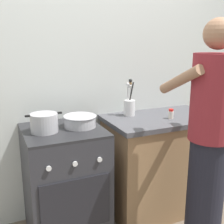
{
  "coord_description": "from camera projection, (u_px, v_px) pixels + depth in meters",
  "views": [
    {
      "loc": [
        -0.85,
        -1.91,
        1.56
      ],
      "look_at": [
        0.05,
        0.12,
        1.0
      ],
      "focal_mm": 45.8,
      "sensor_mm": 36.0,
      "label": 1
    }
  ],
  "objects": [
    {
      "name": "back_wall",
      "position": [
        110.0,
        75.0,
        2.63
      ],
      "size": [
        3.2,
        0.1,
        2.5
      ],
      "color": "silver",
      "rests_on": "ground"
    },
    {
      "name": "countertop",
      "position": [
        160.0,
        163.0,
        2.65
      ],
      "size": [
        1.0,
        0.6,
        0.9
      ],
      "color": "#99724C",
      "rests_on": "ground"
    },
    {
      "name": "stove_range",
      "position": [
        65.0,
        182.0,
        2.29
      ],
      "size": [
        0.6,
        0.62,
        0.9
      ],
      "color": "#2D2D33",
      "rests_on": "ground"
    },
    {
      "name": "pot",
      "position": [
        44.0,
        123.0,
        2.1
      ],
      "size": [
        0.27,
        0.2,
        0.14
      ],
      "color": "#B2B2B7",
      "rests_on": "stove_range"
    },
    {
      "name": "mixing_bowl",
      "position": [
        80.0,
        121.0,
        2.23
      ],
      "size": [
        0.26,
        0.26,
        0.09
      ],
      "color": "#B7B7BC",
      "rests_on": "stove_range"
    },
    {
      "name": "utensil_crock",
      "position": [
        129.0,
        105.0,
        2.56
      ],
      "size": [
        0.1,
        0.1,
        0.33
      ],
      "color": "silver",
      "rests_on": "countertop"
    },
    {
      "name": "spice_bottle",
      "position": [
        171.0,
        114.0,
        2.47
      ],
      "size": [
        0.04,
        0.04,
        0.08
      ],
      "color": "silver",
      "rests_on": "countertop"
    },
    {
      "name": "person",
      "position": [
        209.0,
        145.0,
        1.97
      ],
      "size": [
        0.41,
        0.5,
        1.7
      ],
      "color": "black",
      "rests_on": "ground"
    }
  ]
}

